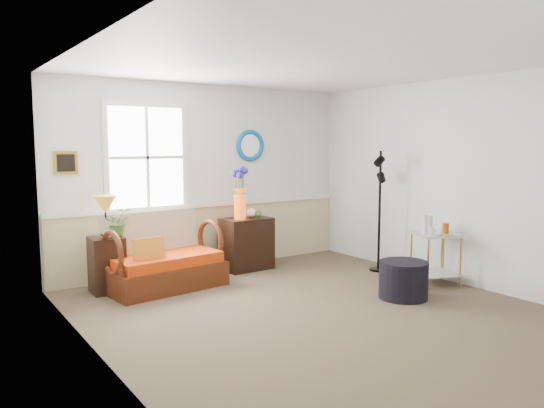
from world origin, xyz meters
TOP-DOWN VIEW (x-y plane):
  - floor at (0.00, 0.00)m, footprint 4.50×5.00m
  - ceiling at (0.00, 0.00)m, footprint 4.50×5.00m
  - walls at (0.00, 0.00)m, footprint 4.51×5.01m
  - wainscot at (0.00, 2.48)m, footprint 4.46×0.02m
  - chair_rail at (0.00, 2.47)m, footprint 4.46×0.04m
  - window at (-0.90, 2.47)m, footprint 1.14×0.06m
  - picture at (-1.92, 2.48)m, footprint 0.28×0.03m
  - mirror at (0.70, 2.48)m, footprint 0.47×0.07m
  - loveseat at (-0.96, 1.84)m, footprint 1.49×0.95m
  - throw_pillow at (-1.20, 1.70)m, footprint 0.38×0.13m
  - lamp_stand at (-1.59, 2.07)m, footprint 0.39×0.39m
  - table_lamp at (-1.58, 2.10)m, footprint 0.28×0.28m
  - potted_plant at (-1.44, 2.09)m, footprint 0.32×0.36m
  - cabinet at (0.41, 2.12)m, footprint 0.69×0.45m
  - flower_vase at (0.29, 2.09)m, footprint 0.27×0.27m
  - side_table at (1.95, 0.06)m, footprint 0.68×0.68m
  - tabletop_items at (1.94, 0.04)m, footprint 0.48×0.48m
  - floor_lamp at (1.89, 0.99)m, footprint 0.26×0.26m
  - ottoman at (1.16, -0.12)m, footprint 0.62×0.62m

SIDE VIEW (x-z plane):
  - floor at x=0.00m, z-range -0.01..0.01m
  - ottoman at x=1.16m, z-range 0.00..0.43m
  - side_table at x=1.95m, z-range 0.00..0.66m
  - lamp_stand at x=-1.59m, z-range 0.00..0.67m
  - cabinet at x=0.41m, z-range 0.00..0.73m
  - wainscot at x=0.00m, z-range 0.00..0.90m
  - loveseat at x=-0.96m, z-range 0.00..0.92m
  - throw_pillow at x=-1.20m, z-range 0.30..0.67m
  - tabletop_items at x=1.94m, z-range 0.66..0.89m
  - potted_plant at x=-1.44m, z-range 0.67..0.93m
  - floor_lamp at x=1.89m, z-range 0.00..1.68m
  - table_lamp at x=-1.58m, z-range 0.67..1.16m
  - chair_rail at x=0.00m, z-range 0.89..0.95m
  - flower_vase at x=0.29m, z-range 0.73..1.45m
  - walls at x=0.00m, z-range 0.00..2.60m
  - picture at x=-1.92m, z-range 1.41..1.69m
  - window at x=-0.90m, z-range 0.88..2.32m
  - mirror at x=0.70m, z-range 1.51..1.99m
  - ceiling at x=0.00m, z-range 2.60..2.60m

